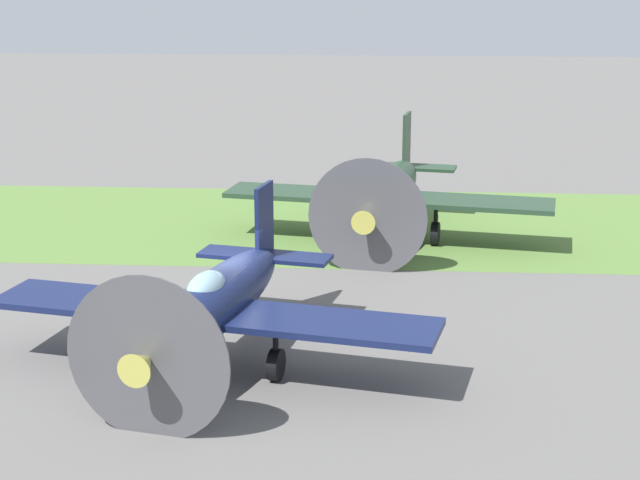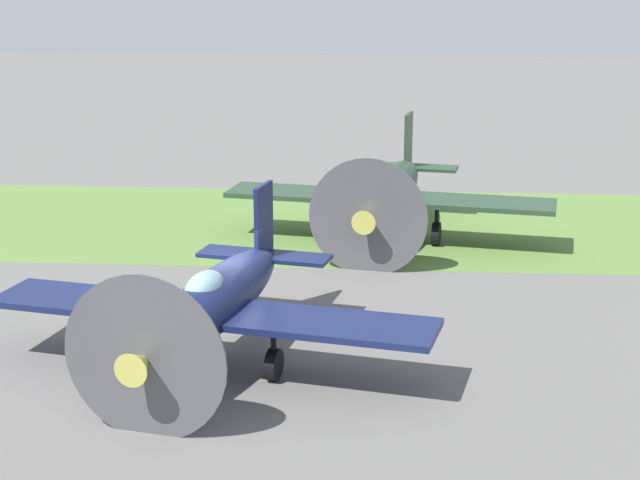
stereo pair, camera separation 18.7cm
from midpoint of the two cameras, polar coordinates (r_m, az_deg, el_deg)
name	(u,v)px [view 2 (the right image)]	position (r m, az deg, el deg)	size (l,w,h in m)	color
ground_plane	(212,336)	(25.21, -5.94, -5.47)	(160.00, 160.00, 0.00)	#605E5B
grass_verge	(268,223)	(35.96, -2.83, 1.00)	(120.00, 11.00, 0.01)	#567A38
airplane_lead	(213,302)	(22.85, -5.87, -3.55)	(10.51, 8.40, 3.72)	#141E47
airplane_wingman	(390,191)	(33.50, 4.17, 2.78)	(11.08, 8.82, 3.92)	#233D28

